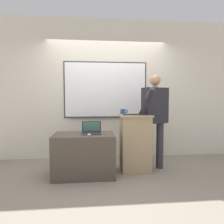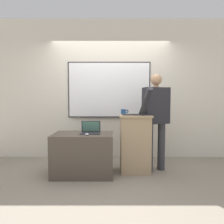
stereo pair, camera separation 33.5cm
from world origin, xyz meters
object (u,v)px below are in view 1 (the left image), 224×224
lectern_podium (135,143)px  laptop (91,130)px  wireless_keyboard (135,114)px  computer_mouse_by_laptop (89,135)px  side_desk (84,155)px  person_presenter (155,115)px  coffee_mug (123,112)px

lectern_podium → laptop: 0.81m
lectern_podium → laptop: (-0.76, -0.10, 0.26)m
wireless_keyboard → computer_mouse_by_laptop: wireless_keyboard is taller
laptop → wireless_keyboard: bearing=3.1°
laptop → side_desk: bearing=-161.7°
laptop → wireless_keyboard: size_ratio=0.78×
lectern_podium → wireless_keyboard: wireless_keyboard is taller
laptop → person_presenter: bearing=7.5°
wireless_keyboard → coffee_mug: size_ratio=3.08×
person_presenter → wireless_keyboard: (-0.38, -0.11, 0.01)m
person_presenter → computer_mouse_by_laptop: size_ratio=17.05×
computer_mouse_by_laptop → wireless_keyboard: bearing=18.0°
lectern_podium → coffee_mug: (-0.19, 0.15, 0.54)m
laptop → wireless_keyboard: (0.75, 0.04, 0.25)m
lectern_podium → person_presenter: bearing=8.1°
lectern_podium → person_presenter: (0.37, 0.05, 0.49)m
laptop → wireless_keyboard: 0.79m
lectern_podium → wireless_keyboard: 0.51m
lectern_podium → wireless_keyboard: size_ratio=2.36×
coffee_mug → side_desk: bearing=-157.1°
side_desk → lectern_podium: bearing=8.8°
lectern_podium → side_desk: (-0.89, -0.14, -0.15)m
computer_mouse_by_laptop → side_desk: bearing=116.3°
lectern_podium → computer_mouse_by_laptop: bearing=-158.8°
side_desk → laptop: laptop is taller
laptop → coffee_mug: coffee_mug is taller
person_presenter → computer_mouse_by_laptop: (-1.17, -0.36, -0.28)m
wireless_keyboard → laptop: bearing=-176.9°
lectern_podium → person_presenter: person_presenter is taller
side_desk → computer_mouse_by_laptop: 0.41m
side_desk → computer_mouse_by_laptop: size_ratio=9.94×
wireless_keyboard → lectern_podium: bearing=73.2°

